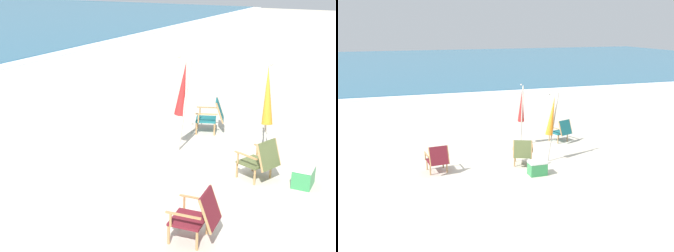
# 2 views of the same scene
# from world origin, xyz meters

# --- Properties ---
(ground_plane) EXTENTS (80.00, 80.00, 0.00)m
(ground_plane) POSITION_xyz_m (0.00, 0.00, 0.00)
(ground_plane) COLOR beige
(beach_chair_front_left) EXTENTS (0.64, 0.73, 0.82)m
(beach_chair_front_left) POSITION_xyz_m (-2.16, -0.67, 0.43)
(beach_chair_front_left) COLOR maroon
(beach_chair_front_left) RESTS_ON ground
(beach_chair_back_left) EXTENTS (0.77, 0.83, 0.82)m
(beach_chair_back_left) POSITION_xyz_m (2.41, 0.99, 0.43)
(beach_chair_back_left) COLOR #196066
(beach_chair_back_left) RESTS_ON ground
(beach_chair_back_right) EXTENTS (0.78, 0.84, 0.82)m
(beach_chair_back_right) POSITION_xyz_m (0.28, -0.86, 0.43)
(beach_chair_back_right) COLOR #515B33
(beach_chair_back_right) RESTS_ON ground
(umbrella_furled_orange) EXTENTS (0.53, 0.40, 2.09)m
(umbrella_furled_orange) POSITION_xyz_m (1.28, -0.64, 1.37)
(umbrella_furled_orange) COLOR #B7B2A8
(umbrella_furled_orange) RESTS_ON ground
(umbrella_furled_red) EXTENTS (0.26, 0.42, 2.11)m
(umbrella_furled_red) POSITION_xyz_m (0.95, 1.09, 1.38)
(umbrella_furled_red) COLOR #B7B2A8
(umbrella_furled_red) RESTS_ON ground
(cooler_box) EXTENTS (0.49, 0.35, 0.40)m
(cooler_box) POSITION_xyz_m (0.43, -1.63, 0.20)
(cooler_box) COLOR #338C4C
(cooler_box) RESTS_ON ground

